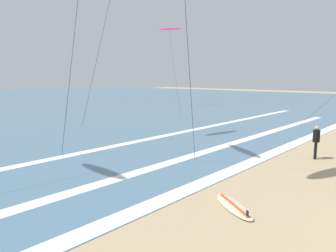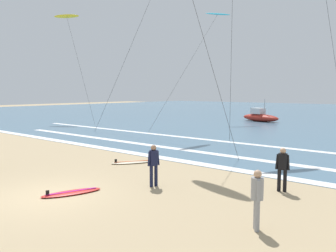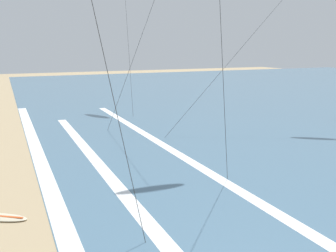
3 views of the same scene
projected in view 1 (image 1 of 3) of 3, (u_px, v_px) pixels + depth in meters
The scene contains 6 objects.
wave_foam_shoreline at pixel (184, 191), 10.99m from camera, with size 51.04×0.73×0.01m, color white.
wave_foam_mid_break at pixel (181, 159), 15.21m from camera, with size 42.02×0.64×0.01m, color white.
wave_foam_outer_break at pixel (114, 146), 18.07m from camera, with size 50.67×0.61×0.01m, color white.
surfer_right_near at pixel (316, 139), 15.21m from camera, with size 0.51×0.32×1.60m.
surfboard_right_spare at pixel (234, 206), 9.62m from camera, with size 1.66×2.08×0.25m.
kite_magenta_far_left at pixel (169, 29), 41.51m from camera, with size 7.75×8.93×10.25m.
Camera 1 is at (-9.87, 1.12, 3.91)m, focal length 34.22 mm.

